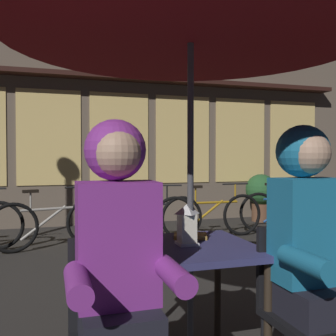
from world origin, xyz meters
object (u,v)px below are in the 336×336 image
Objects in this scene: cafe_table at (190,263)px; chair_right at (304,303)px; bicycle_fifth at (212,215)px; book at (190,236)px; person_left_hooded at (118,249)px; bicycle_furthest at (287,210)px; potted_plant at (261,193)px; chair_left at (117,328)px; bicycle_fourth at (141,217)px; lantern at (187,223)px; person_right_hooded at (312,236)px; bicycle_third at (53,223)px; patio_umbrella at (191,9)px.

chair_right is (0.48, -0.37, -0.15)m from cafe_table.
bicycle_fifth is 8.40× the size of book.
bicycle_fifth is at bearing 73.02° from chair_right.
person_left_hooded is 0.84× the size of bicycle_furthest.
potted_plant is (3.65, 4.99, -0.30)m from person_left_hooded.
chair_left is 5.28m from bicycle_furthest.
bicycle_fourth reaches higher than cafe_table.
lantern is at bearing -124.97° from potted_plant.
cafe_table is at bearing 138.43° from person_right_hooded.
bicycle_furthest is (2.58, 3.97, -0.50)m from person_right_hooded.
bicycle_fourth is 1.12m from bicycle_fifth.
person_left_hooded is at bearing -118.82° from bicycle_fifth.
bicycle_furthest is (3.07, 3.54, -0.51)m from lantern.
person_left_hooded is at bearing -104.26° from bicycle_fourth.
person_left_hooded is at bearing 180.00° from person_right_hooded.
potted_plant is (3.19, 4.56, -0.32)m from lantern.
bicycle_fifth is at bearing 73.26° from person_right_hooded.
bicycle_fourth is at bearing 81.53° from cafe_table.
bicycle_third is at bearing -179.02° from bicycle_fifth.
book is 5.38m from potted_plant.
cafe_table is 0.80× the size of potted_plant.
person_right_hooded reaches higher than bicycle_fourth.
chair_left is 0.96m from chair_right.
bicycle_third and bicycle_fourth have the same top height.
bicycle_fifth is (1.16, 3.85, -0.50)m from person_right_hooded.
patio_umbrella is 1.68m from chair_right.
bicycle_fourth is (0.54, 3.52, -0.51)m from lantern.
chair_right reaches higher than book.
chair_left is at bearing -140.76° from lantern.
chair_right is at bearing -37.55° from cafe_table.
patio_umbrella is 1.65× the size of person_left_hooded.
lantern is at bearing 39.24° from chair_left.
chair_left is (-0.48, -0.37, -1.57)m from patio_umbrella.
person_right_hooded is at bearing -118.32° from potted_plant.
bicycle_fifth is 1.83× the size of potted_plant.
bicycle_fifth is at bearing -143.25° from potted_plant.
bicycle_fourth is 8.21× the size of book.
bicycle_third is 0.98× the size of bicycle_fifth.
bicycle_fifth is at bearing 64.43° from patio_umbrella.
bicycle_fourth is (0.05, 3.90, -0.14)m from chair_right.
chair_left is 0.53× the size of bicycle_fourth.
lantern is 0.27× the size of chair_left.
bicycle_fifth is at bearing 64.14° from lantern.
chair_left reaches higher than book.
book is at bearing 124.29° from person_right_hooded.
bicycle_third and bicycle_fifth have the same top height.
patio_umbrella is 3.86m from bicycle_third.
lantern is 3.49m from bicycle_third.
bicycle_third is 4.09m from potted_plant.
potted_plant is (2.69, 4.99, -0.30)m from person_right_hooded.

